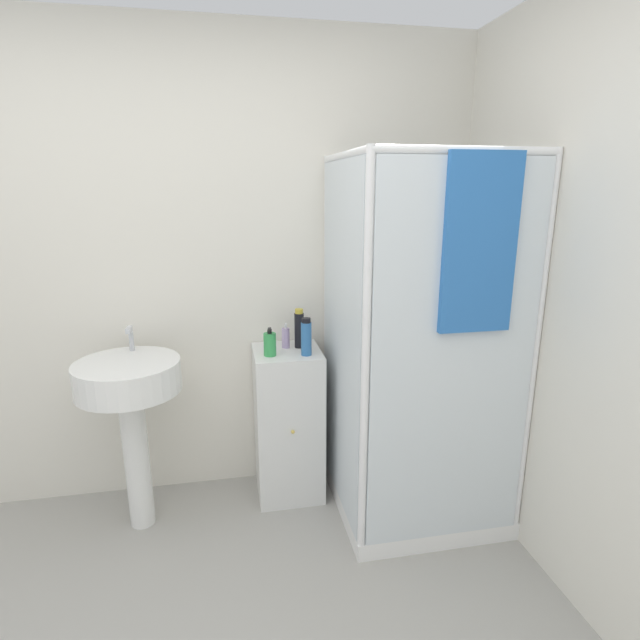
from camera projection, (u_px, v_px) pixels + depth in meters
The scene contains 8 objects.
wall_back at pixel (168, 274), 2.66m from camera, with size 6.40×0.06×2.50m, color silver.
shower_enclosure at pixel (411, 422), 2.58m from camera, with size 0.83×0.86×1.86m.
vanity_cabinet at pixel (288, 423), 2.78m from camera, with size 0.36×0.38×0.85m.
sink at pixel (130, 396), 2.43m from camera, with size 0.50×0.50×1.02m.
soap_dispenser at pixel (270, 344), 2.58m from camera, with size 0.06×0.07×0.15m.
shampoo_bottle_tall_black at pixel (299, 329), 2.70m from camera, with size 0.05×0.05×0.22m.
shampoo_bottle_blue at pixel (306, 337), 2.58m from camera, with size 0.05×0.05×0.20m.
lotion_bottle_white at pixel (286, 338), 2.71m from camera, with size 0.04×0.04×0.14m.
Camera 1 is at (0.30, -1.04, 1.70)m, focal length 28.00 mm.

